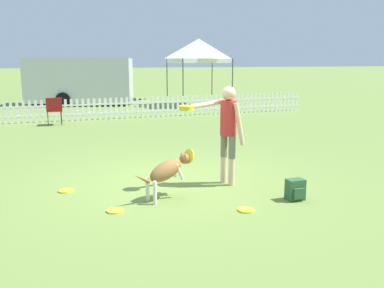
# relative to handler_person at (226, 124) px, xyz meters

# --- Properties ---
(ground_plane) EXTENTS (240.00, 240.00, 0.00)m
(ground_plane) POSITION_rel_handler_person_xyz_m (-0.80, 0.47, -1.07)
(ground_plane) COLOR olive
(handler_person) EXTENTS (1.11, 0.44, 1.70)m
(handler_person) POSITION_rel_handler_person_xyz_m (0.00, 0.00, 0.00)
(handler_person) COLOR beige
(handler_person) RESTS_ON ground_plane
(leaping_dog) EXTENTS (1.08, 0.52, 0.74)m
(leaping_dog) POSITION_rel_handler_person_xyz_m (-1.17, -0.41, -0.61)
(leaping_dog) COLOR olive
(leaping_dog) RESTS_ON ground_plane
(frisbee_near_handler) EXTENTS (0.24, 0.24, 0.02)m
(frisbee_near_handler) POSITION_rel_handler_person_xyz_m (-2.06, -0.71, -1.06)
(frisbee_near_handler) COLOR yellow
(frisbee_near_handler) RESTS_ON ground_plane
(frisbee_near_dog) EXTENTS (0.24, 0.24, 0.02)m
(frisbee_near_dog) POSITION_rel_handler_person_xyz_m (-2.65, 0.53, -1.06)
(frisbee_near_dog) COLOR yellow
(frisbee_near_dog) RESTS_ON ground_plane
(frisbee_midfield) EXTENTS (0.24, 0.24, 0.02)m
(frisbee_midfield) POSITION_rel_handler_person_xyz_m (-0.28, -1.34, -1.06)
(frisbee_midfield) COLOR yellow
(frisbee_midfield) RESTS_ON ground_plane
(backpack_on_grass) EXTENTS (0.27, 0.23, 0.33)m
(backpack_on_grass) POSITION_rel_handler_person_xyz_m (0.66, -1.16, -0.91)
(backpack_on_grass) COLOR #2D5633
(backpack_on_grass) RESTS_ON ground_plane
(picket_fence) EXTENTS (16.99, 0.04, 0.78)m
(picket_fence) POSITION_rel_handler_person_xyz_m (-0.80, 9.19, -0.68)
(picket_fence) COLOR white
(picket_fence) RESTS_ON ground_plane
(folding_chair_center) EXTENTS (0.51, 0.53, 0.93)m
(folding_chair_center) POSITION_rel_handler_person_xyz_m (-2.43, 8.25, -0.51)
(folding_chair_center) COLOR #333338
(folding_chair_center) RESTS_ON ground_plane
(canopy_tent_main) EXTENTS (2.45, 2.45, 3.13)m
(canopy_tent_main) POSITION_rel_handler_person_xyz_m (4.38, 12.59, 1.49)
(canopy_tent_main) COLOR #333338
(canopy_tent_main) RESTS_ON ground_plane
(equipment_trailer) EXTENTS (5.81, 3.64, 2.23)m
(equipment_trailer) POSITION_rel_handler_person_xyz_m (-0.85, 14.99, 0.11)
(equipment_trailer) COLOR silver
(equipment_trailer) RESTS_ON ground_plane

